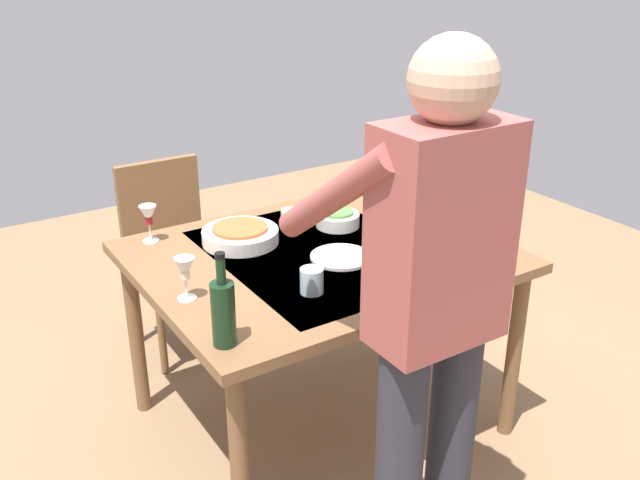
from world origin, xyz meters
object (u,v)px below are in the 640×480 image
water_cup_far_left (290,220)px  side_bowl_bread (419,231)px  wine_glass_left (148,217)px  side_bowl_salad (338,219)px  wine_bottle (223,311)px  water_cup_near_left (312,281)px  water_cup_near_right (389,191)px  serving_bowl_pasta (240,235)px  wine_glass_right (185,271)px  water_cup_far_right (412,275)px  dining_table (320,270)px  dinner_plate_near (341,257)px  person_server (432,307)px  chair_near (170,244)px

water_cup_far_left → side_bowl_bread: (-0.39, 0.35, -0.01)m
wine_glass_left → side_bowl_salad: bearing=159.6°
wine_bottle → water_cup_near_left: size_ratio=3.37×
water_cup_near_right → water_cup_far_left: size_ratio=1.24×
wine_bottle → serving_bowl_pasta: size_ratio=0.99×
wine_glass_right → water_cup_far_right: (-0.68, 0.35, -0.05)m
water_cup_near_right → water_cup_far_right: same height
dining_table → side_bowl_salad: (-0.20, -0.18, 0.11)m
water_cup_far_left → dinner_plate_near: 0.34m
wine_glass_right → water_cup_far_right: 0.76m
water_cup_near_right → side_bowl_salad: 0.37m
person_server → wine_glass_right: 0.84m
water_cup_near_left → water_cup_far_right: bearing=151.5°
water_cup_far_right → wine_bottle: bearing=-1.9°
water_cup_near_left → water_cup_far_left: (-0.22, -0.51, 0.00)m
wine_bottle → water_cup_far_right: bearing=178.1°
wine_glass_right → side_bowl_bread: 0.98m
wine_bottle → water_cup_near_right: (-1.15, -0.70, -0.06)m
wine_glass_left → water_cup_near_left: 0.77m
wine_glass_left → side_bowl_bread: size_ratio=0.94×
chair_near → water_cup_near_left: 1.23m
water_cup_far_right → water_cup_near_right: bearing=-122.5°
person_server → wine_glass_left: 1.31m
water_cup_far_right → serving_bowl_pasta: bearing=-64.9°
water_cup_near_right → serving_bowl_pasta: 0.77m
side_bowl_salad → side_bowl_bread: same height
water_cup_near_right → person_server: bearing=57.0°
water_cup_near_left → water_cup_far_left: bearing=-112.8°
water_cup_far_left → side_bowl_bread: water_cup_far_left is taller
chair_near → person_server: (-0.10, 1.74, 0.43)m
water_cup_near_left → water_cup_near_right: bearing=-143.8°
person_server → side_bowl_bread: 0.92m
wine_glass_left → side_bowl_bread: bearing=149.1°
side_bowl_bread → dinner_plate_near: size_ratio=0.70×
chair_near → wine_bottle: 1.42m
wine_glass_left → water_cup_far_right: size_ratio=1.38×
water_cup_far_right → side_bowl_salad: (-0.10, -0.61, -0.02)m
wine_bottle → dinner_plate_near: size_ratio=1.29×
water_cup_near_left → water_cup_far_left: size_ratio=0.99×
wine_glass_right → serving_bowl_pasta: (-0.36, -0.33, -0.07)m
wine_glass_left → water_cup_near_left: size_ratio=1.72×
dining_table → water_cup_far_left: water_cup_far_left is taller
dining_table → wine_glass_right: bearing=8.0°
water_cup_near_right → chair_near: bearing=-38.0°
wine_bottle → side_bowl_salad: bearing=-143.7°
water_cup_far_left → water_cup_near_right: bearing=-175.5°
water_cup_near_left → side_bowl_salad: 0.60m
chair_near → water_cup_near_right: (-0.82, 0.64, 0.30)m
wine_glass_right → dinner_plate_near: 0.62m
wine_bottle → water_cup_near_right: 1.35m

